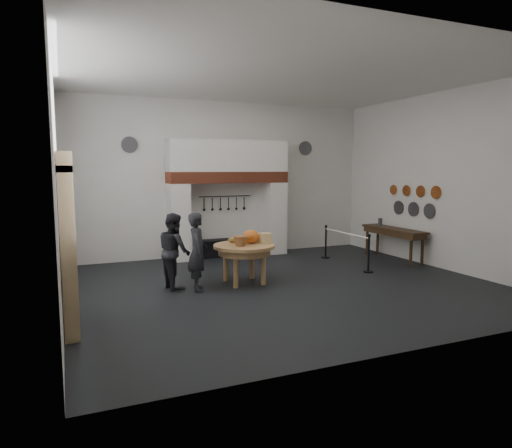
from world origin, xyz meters
name	(u,v)px	position (x,y,z in m)	size (l,w,h in m)	color
floor	(284,285)	(0.00, 0.00, 0.00)	(9.00, 8.00, 0.02)	black
ceiling	(286,75)	(0.00, 0.00, 4.50)	(9.00, 8.00, 0.02)	silver
wall_back	(224,179)	(0.00, 4.00, 2.25)	(9.00, 0.02, 4.50)	silver
wall_front	(417,191)	(0.00, -4.00, 2.25)	(9.00, 0.02, 4.50)	silver
wall_left	(57,186)	(-4.50, 0.00, 2.25)	(0.02, 8.00, 4.50)	silver
wall_right	(444,181)	(4.50, 0.00, 2.25)	(0.02, 8.00, 4.50)	silver
chimney_pier_left	(179,222)	(-1.48, 3.65, 1.07)	(0.55, 0.70, 2.15)	silver
chimney_pier_right	(274,218)	(1.48, 3.65, 1.07)	(0.55, 0.70, 2.15)	silver
hearth_brick_band	(228,177)	(0.00, 3.65, 2.31)	(3.50, 0.72, 0.32)	#9E442B
chimney_hood	(228,156)	(0.00, 3.65, 2.92)	(3.50, 0.70, 0.90)	silver
iron_range	(228,247)	(0.00, 3.72, 0.25)	(1.90, 0.45, 0.50)	black
utensil_rail	(225,196)	(0.00, 3.92, 1.75)	(0.02, 0.02, 1.60)	black
door_recess	(62,251)	(-4.47, -1.00, 1.25)	(0.04, 1.10, 2.50)	black
door_jamb_near	(69,255)	(-4.38, -1.70, 1.30)	(0.22, 0.30, 2.60)	tan
door_jamb_far	(67,241)	(-4.38, -0.30, 1.30)	(0.22, 0.30, 2.60)	tan
door_lintel	(64,163)	(-4.38, -1.00, 2.65)	(0.22, 1.70, 0.30)	tan
wall_plaque	(62,218)	(-4.45, 0.80, 1.60)	(0.05, 0.34, 0.44)	gold
work_table	(244,246)	(-0.74, 0.51, 0.84)	(1.38, 1.38, 0.07)	tan
pumpkin	(251,237)	(-0.54, 0.61, 1.03)	(0.36, 0.36, 0.31)	orange
cheese_block_big	(266,238)	(-0.24, 0.46, 0.99)	(0.22, 0.22, 0.24)	#E3C787
cheese_block_small	(260,237)	(-0.26, 0.76, 0.97)	(0.18, 0.18, 0.20)	#D6BE80
wicker_basket	(240,241)	(-0.89, 0.36, 0.98)	(0.32, 0.32, 0.22)	#9D6639
bread_loaf	(235,240)	(-0.84, 0.86, 0.94)	(0.31, 0.18, 0.13)	#AC7F3D
visitor_near	(197,252)	(-1.88, 0.30, 0.83)	(0.60, 0.40, 1.66)	black
visitor_far	(174,251)	(-2.28, 0.70, 0.81)	(0.79, 0.62, 1.63)	black
side_table	(394,229)	(4.10, 1.34, 0.87)	(0.55, 2.20, 0.06)	#382514
pewter_jug	(380,222)	(4.10, 1.94, 1.01)	(0.12, 0.12, 0.22)	#46464A
copper_pan_a	(436,192)	(4.46, 0.20, 1.95)	(0.34, 0.34, 0.03)	#C6662D
copper_pan_b	(421,191)	(4.46, 0.75, 1.95)	(0.32, 0.32, 0.03)	#C6662D
copper_pan_c	(406,191)	(4.46, 1.30, 1.95)	(0.30, 0.30, 0.03)	#C6662D
copper_pan_d	(393,190)	(4.46, 1.85, 1.95)	(0.28, 0.28, 0.03)	#C6662D
pewter_plate_left	(429,211)	(4.46, 0.40, 1.45)	(0.40, 0.40, 0.03)	#4C4C51
pewter_plate_mid	(413,209)	(4.46, 1.00, 1.45)	(0.40, 0.40, 0.03)	#4C4C51
pewter_plate_right	(399,207)	(4.46, 1.60, 1.45)	(0.40, 0.40, 0.03)	#4C4C51
pewter_plate_back_left	(129,145)	(-2.70, 3.96, 3.20)	(0.44, 0.44, 0.03)	#4C4C51
pewter_plate_back_right	(305,148)	(2.70, 3.96, 3.20)	(0.44, 0.44, 0.03)	#4C4C51
barrier_post_near	(369,254)	(2.48, 0.30, 0.45)	(0.05, 0.05, 0.90)	black
barrier_post_far	(326,243)	(2.48, 2.30, 0.45)	(0.05, 0.05, 0.90)	black
barrier_rope	(346,233)	(2.48, 1.30, 0.85)	(0.04, 0.04, 2.00)	white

